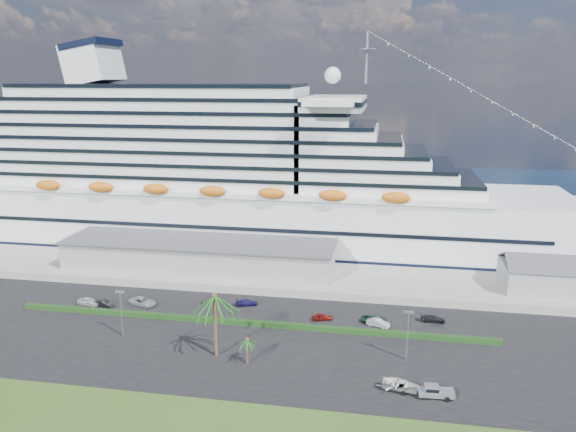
% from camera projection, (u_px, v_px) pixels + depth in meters
% --- Properties ---
extents(ground, '(420.00, 420.00, 0.00)m').
position_uv_depth(ground, '(273.00, 375.00, 84.61)').
color(ground, '#35501A').
rests_on(ground, ground).
extents(asphalt_lot, '(140.00, 38.00, 0.12)m').
position_uv_depth(asphalt_lot, '(285.00, 341.00, 95.10)').
color(asphalt_lot, black).
rests_on(asphalt_lot, ground).
extents(wharf, '(240.00, 20.00, 1.80)m').
position_uv_depth(wharf, '(309.00, 278.00, 122.61)').
color(wharf, gray).
rests_on(wharf, ground).
extents(water, '(420.00, 160.00, 0.02)m').
position_uv_depth(water, '(342.00, 197.00, 208.83)').
color(water, black).
rests_on(water, ground).
extents(cruise_ship, '(191.00, 38.00, 54.00)m').
position_uv_depth(cruise_ship, '(240.00, 184.00, 145.35)').
color(cruise_ship, silver).
rests_on(cruise_ship, ground).
extents(terminal_building, '(61.00, 15.00, 6.30)m').
position_uv_depth(terminal_building, '(199.00, 254.00, 125.83)').
color(terminal_building, gray).
rests_on(terminal_building, wharf).
extents(port_shed, '(24.00, 12.31, 7.37)m').
position_uv_depth(port_shed, '(565.00, 277.00, 113.00)').
color(port_shed, gray).
rests_on(port_shed, wharf).
extents(hedge, '(88.00, 1.10, 0.90)m').
position_uv_depth(hedge, '(247.00, 323.00, 101.11)').
color(hedge, black).
rests_on(hedge, asphalt_lot).
extents(lamp_post_left, '(1.60, 0.35, 8.27)m').
position_uv_depth(lamp_post_left, '(121.00, 308.00, 95.68)').
color(lamp_post_left, gray).
rests_on(lamp_post_left, asphalt_lot).
extents(lamp_post_right, '(1.60, 0.35, 8.27)m').
position_uv_depth(lamp_post_right, '(408.00, 329.00, 87.59)').
color(lamp_post_right, gray).
rests_on(lamp_post_right, asphalt_lot).
extents(palm_tall, '(8.82, 8.82, 11.13)m').
position_uv_depth(palm_tall, '(215.00, 303.00, 87.89)').
color(palm_tall, '#47301E').
rests_on(palm_tall, ground).
extents(palm_short, '(3.53, 3.53, 4.56)m').
position_uv_depth(palm_short, '(247.00, 343.00, 86.87)').
color(palm_short, '#47301E').
rests_on(palm_short, ground).
extents(parked_car_0, '(4.78, 2.38, 1.57)m').
position_uv_depth(parked_car_0, '(89.00, 302.00, 109.73)').
color(parked_car_0, silver).
rests_on(parked_car_0, asphalt_lot).
extents(parked_car_1, '(4.30, 2.34, 1.35)m').
position_uv_depth(parked_car_1, '(104.00, 303.00, 109.17)').
color(parked_car_1, black).
rests_on(parked_car_1, asphalt_lot).
extents(parked_car_2, '(6.05, 4.02, 1.54)m').
position_uv_depth(parked_car_2, '(143.00, 302.00, 109.69)').
color(parked_car_2, '#A4A6AD').
rests_on(parked_car_2, asphalt_lot).
extents(parked_car_3, '(4.61, 3.08, 1.24)m').
position_uv_depth(parked_car_3, '(247.00, 302.00, 109.79)').
color(parked_car_3, '#1A164D').
rests_on(parked_car_3, asphalt_lot).
extents(parked_car_4, '(4.01, 2.61, 1.27)m').
position_uv_depth(parked_car_4, '(322.00, 317.00, 103.15)').
color(parked_car_4, maroon).
rests_on(parked_car_4, asphalt_lot).
extents(parked_car_5, '(4.40, 2.75, 1.37)m').
position_uv_depth(parked_car_5, '(378.00, 323.00, 100.51)').
color(parked_car_5, '#B0B2B7').
rests_on(parked_car_5, asphalt_lot).
extents(parked_car_6, '(4.47, 2.22, 1.22)m').
position_uv_depth(parked_car_6, '(374.00, 319.00, 102.16)').
color(parked_car_6, black).
rests_on(parked_car_6, asphalt_lot).
extents(parked_car_7, '(4.40, 1.90, 1.26)m').
position_uv_depth(parked_car_7, '(433.00, 318.00, 102.45)').
color(parked_car_7, black).
rests_on(parked_car_7, asphalt_lot).
extents(pickup_truck, '(5.06, 2.12, 1.75)m').
position_uv_depth(pickup_truck, '(436.00, 391.00, 78.16)').
color(pickup_truck, black).
rests_on(pickup_truck, asphalt_lot).
extents(boat_trailer, '(6.30, 4.63, 1.75)m').
position_uv_depth(boat_trailer, '(400.00, 384.00, 79.61)').
color(boat_trailer, gray).
rests_on(boat_trailer, asphalt_lot).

